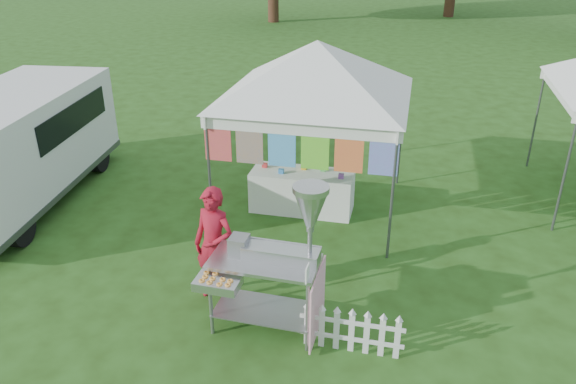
# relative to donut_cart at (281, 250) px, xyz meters

# --- Properties ---
(ground) EXTENTS (120.00, 120.00, 0.00)m
(ground) POSITION_rel_donut_cart_xyz_m (-0.23, -0.03, -1.20)
(ground) COLOR #254313
(ground) RESTS_ON ground
(canopy_main) EXTENTS (4.24, 4.24, 3.45)m
(canopy_main) POSITION_rel_donut_cart_xyz_m (-0.23, 3.46, 1.79)
(canopy_main) COLOR #59595E
(canopy_main) RESTS_ON ground
(donut_cart) EXTENTS (1.49, 0.97, 2.04)m
(donut_cart) POSITION_rel_donut_cart_xyz_m (0.00, 0.00, 0.00)
(donut_cart) COLOR gray
(donut_cart) RESTS_ON ground
(vendor) EXTENTS (0.68, 0.54, 1.64)m
(vendor) POSITION_rel_donut_cart_xyz_m (-1.04, 0.51, -0.38)
(vendor) COLOR maroon
(vendor) RESTS_ON ground
(cargo_van) EXTENTS (2.42, 4.94, 1.98)m
(cargo_van) POSITION_rel_donut_cart_xyz_m (-5.57, 2.65, -0.14)
(cargo_van) COLOR silver
(cargo_van) RESTS_ON ground
(picket_fence) EXTENTS (1.26, 0.04, 0.56)m
(picket_fence) POSITION_rel_donut_cart_xyz_m (0.90, -0.18, -0.91)
(picket_fence) COLOR silver
(picket_fence) RESTS_ON ground
(display_table) EXTENTS (1.80, 0.70, 0.73)m
(display_table) POSITION_rel_donut_cart_xyz_m (-0.43, 3.34, -0.83)
(display_table) COLOR white
(display_table) RESTS_ON ground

